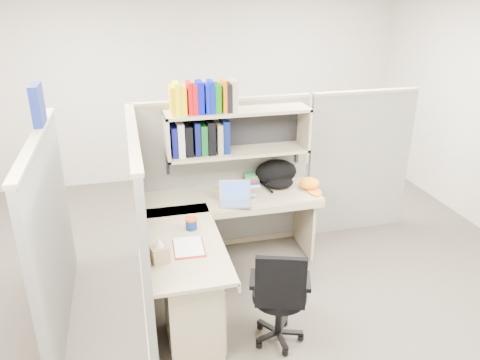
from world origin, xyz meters
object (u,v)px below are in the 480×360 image
object	(u,v)px
snack_canister	(191,223)
backpack	(278,174)
task_chair	(279,311)
laptop	(235,194)
desk	(207,274)

from	to	relation	value
snack_canister	backpack	bearing A→B (deg)	35.22
backpack	snack_canister	bearing A→B (deg)	-135.16
snack_canister	task_chair	bearing A→B (deg)	-52.10
backpack	task_chair	distance (m)	1.59
laptop	snack_canister	xyz separation A→B (m)	(-0.47, -0.38, -0.05)
backpack	task_chair	world-z (taller)	backpack
desk	backpack	world-z (taller)	backpack
desk	backpack	bearing A→B (deg)	46.60
backpack	snack_canister	xyz separation A→B (m)	(-1.01, -0.71, -0.08)
laptop	snack_canister	size ratio (longest dim) A/B	2.84
laptop	task_chair	world-z (taller)	laptop
task_chair	snack_canister	bearing A→B (deg)	127.90
laptop	backpack	distance (m)	0.63
backpack	task_chair	xyz separation A→B (m)	(-0.44, -1.43, -0.54)
snack_canister	task_chair	xyz separation A→B (m)	(0.56, -0.72, -0.47)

